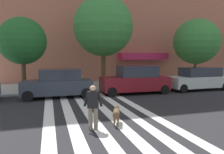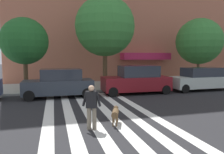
% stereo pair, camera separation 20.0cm
% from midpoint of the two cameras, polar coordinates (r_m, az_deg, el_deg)
% --- Properties ---
extents(ground_plane, '(160.00, 160.00, 0.00)m').
position_cam_midpoint_polar(ground_plane, '(8.70, -3.22, -12.27)').
color(ground_plane, '#232326').
extents(sidewalk_far, '(80.00, 6.00, 0.15)m').
position_cam_midpoint_polar(sidewalk_far, '(18.66, -10.67, -2.61)').
color(sidewalk_far, '#A4A69F').
rests_on(sidewalk_far, ground_plane).
extents(crosswalk_stripes, '(4.95, 14.04, 0.01)m').
position_cam_midpoint_polar(crosswalk_stripes, '(8.73, -2.18, -12.16)').
color(crosswalk_stripes, silver).
rests_on(crosswalk_stripes, ground_plane).
extents(parked_car_behind_first, '(4.47, 1.88, 1.87)m').
position_cam_midpoint_polar(parked_car_behind_first, '(14.22, -14.87, -1.77)').
color(parked_car_behind_first, '#2C333E').
rests_on(parked_car_behind_first, ground_plane).
extents(parked_car_third_in_line, '(4.90, 2.05, 2.03)m').
position_cam_midpoint_polar(parked_car_third_in_line, '(15.39, 5.94, -0.86)').
color(parked_car_third_in_line, maroon).
rests_on(parked_car_third_in_line, ground_plane).
extents(parked_car_fourth_in_line, '(4.93, 1.99, 1.82)m').
position_cam_midpoint_polar(parked_car_fourth_in_line, '(18.23, 22.10, -0.47)').
color(parked_car_fourth_in_line, '#B1BEB7').
rests_on(parked_car_fourth_in_line, ground_plane).
extents(street_tree_nearest, '(3.35, 3.35, 5.32)m').
position_cam_midpoint_polar(street_tree_nearest, '(16.41, -23.49, 8.92)').
color(street_tree_nearest, '#4C3823').
rests_on(street_tree_nearest, sidewalk_far).
extents(street_tree_middle, '(4.94, 4.94, 7.50)m').
position_cam_midpoint_polar(street_tree_middle, '(17.77, -2.75, 13.56)').
color(street_tree_middle, '#4C3823').
rests_on(street_tree_middle, sidewalk_far).
extents(street_tree_further, '(4.36, 4.36, 6.18)m').
position_cam_midpoint_polar(street_tree_further, '(22.03, 21.70, 8.94)').
color(street_tree_further, '#4C3823').
rests_on(street_tree_further, sidewalk_far).
extents(pedestrian_dog_walker, '(0.69, 0.36, 1.64)m').
position_cam_midpoint_polar(pedestrian_dog_walker, '(7.65, -5.94, -7.55)').
color(pedestrian_dog_walker, '#6B6051').
rests_on(pedestrian_dog_walker, ground_plane).
extents(dog_on_leash, '(0.53, 1.09, 0.65)m').
position_cam_midpoint_polar(dog_on_leash, '(8.39, 0.51, -9.76)').
color(dog_on_leash, brown).
rests_on(dog_on_leash, ground_plane).
extents(pedestrian_bystander, '(0.66, 0.41, 1.64)m').
position_cam_midpoint_polar(pedestrian_bystander, '(18.49, 9.79, 0.46)').
color(pedestrian_bystander, '#6B6051').
rests_on(pedestrian_bystander, sidewalk_far).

